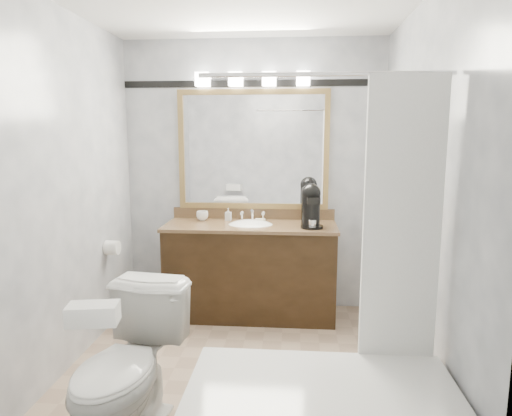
# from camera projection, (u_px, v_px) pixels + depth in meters

# --- Properties ---
(room) EXTENTS (2.42, 2.62, 2.52)m
(room) POSITION_uv_depth(u_px,v_px,m) (236.00, 195.00, 3.01)
(room) COLOR tan
(room) RESTS_ON ground
(vanity) EXTENTS (1.53, 0.58, 0.97)m
(vanity) POSITION_uv_depth(u_px,v_px,m) (251.00, 268.00, 4.14)
(vanity) COLOR black
(vanity) RESTS_ON ground
(mirror) EXTENTS (1.40, 0.04, 1.10)m
(mirror) POSITION_uv_depth(u_px,v_px,m) (253.00, 150.00, 4.23)
(mirror) COLOR #A3824A
(mirror) RESTS_ON room
(vanity_light_bar) EXTENTS (1.02, 0.14, 0.12)m
(vanity_light_bar) POSITION_uv_depth(u_px,v_px,m) (253.00, 79.00, 4.07)
(vanity_light_bar) COLOR silver
(vanity_light_bar) RESTS_ON room
(accent_stripe) EXTENTS (2.40, 0.01, 0.06)m
(accent_stripe) POSITION_uv_depth(u_px,v_px,m) (253.00, 83.00, 4.14)
(accent_stripe) COLOR black
(accent_stripe) RESTS_ON room
(bathtub) EXTENTS (1.30, 0.75, 1.96)m
(bathtub) POSITION_uv_depth(u_px,v_px,m) (326.00, 416.00, 2.23)
(bathtub) COLOR white
(bathtub) RESTS_ON ground
(tp_roll) EXTENTS (0.11, 0.12, 0.12)m
(tp_roll) POSITION_uv_depth(u_px,v_px,m) (112.00, 248.00, 3.84)
(tp_roll) COLOR white
(tp_roll) RESTS_ON room
(toilet) EXTENTS (0.56, 0.86, 0.82)m
(toilet) POSITION_uv_depth(u_px,v_px,m) (127.00, 369.00, 2.42)
(toilet) COLOR white
(toilet) RESTS_ON ground
(tissue_box) EXTENTS (0.24, 0.16, 0.09)m
(tissue_box) POSITION_uv_depth(u_px,v_px,m) (93.00, 314.00, 2.01)
(tissue_box) COLOR white
(tissue_box) RESTS_ON toilet
(coffee_maker) EXTENTS (0.19, 0.25, 0.38)m
(coffee_maker) POSITION_uv_depth(u_px,v_px,m) (311.00, 205.00, 3.93)
(coffee_maker) COLOR black
(coffee_maker) RESTS_ON vanity
(cup_left) EXTENTS (0.15, 0.15, 0.09)m
(cup_left) POSITION_uv_depth(u_px,v_px,m) (202.00, 216.00, 4.25)
(cup_left) COLOR white
(cup_left) RESTS_ON vanity
(soap_bottle_a) EXTENTS (0.06, 0.06, 0.12)m
(soap_bottle_a) POSITION_uv_depth(u_px,v_px,m) (228.00, 214.00, 4.24)
(soap_bottle_a) COLOR white
(soap_bottle_a) RESTS_ON vanity
(soap_bar) EXTENTS (0.09, 0.06, 0.03)m
(soap_bar) POSITION_uv_depth(u_px,v_px,m) (260.00, 220.00, 4.18)
(soap_bar) COLOR beige
(soap_bar) RESTS_ON vanity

